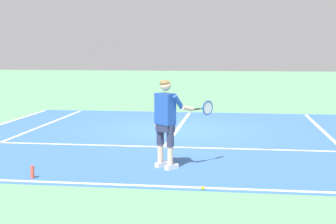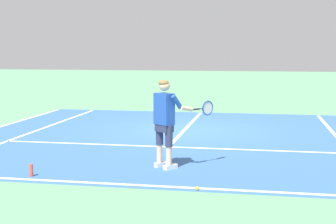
{
  "view_description": "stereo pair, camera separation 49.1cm",
  "coord_description": "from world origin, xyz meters",
  "views": [
    {
      "loc": [
        1.62,
        -13.93,
        2.28
      ],
      "look_at": [
        0.31,
        -4.27,
        1.05
      ],
      "focal_mm": 52.81,
      "sensor_mm": 36.0,
      "label": 1
    },
    {
      "loc": [
        2.1,
        -13.85,
        2.28
      ],
      "look_at": [
        0.31,
        -4.27,
        1.05
      ],
      "focal_mm": 52.81,
      "sensor_mm": 36.0,
      "label": 2
    }
  ],
  "objects": [
    {
      "name": "line_singles_right",
      "position": [
        4.12,
        -1.06,
        0.0
      ],
      "size": [
        0.1,
        9.76,
        0.01
      ],
      "primitive_type": "cube",
      "color": "white",
      "rests_on": "ground"
    },
    {
      "name": "court_inner_surface",
      "position": [
        0.0,
        -1.06,
        0.0
      ],
      "size": [
        10.98,
        10.16,
        0.0
      ],
      "primitive_type": "cube",
      "color": "#3866A8",
      "rests_on": "ground"
    },
    {
      "name": "tennis_player",
      "position": [
        0.33,
        -4.65,
        0.99
      ],
      "size": [
        1.12,
        0.81,
        1.71
      ],
      "color": "white",
      "rests_on": "ground"
    },
    {
      "name": "water_bottle",
      "position": [
        -1.94,
        -5.73,
        0.12
      ],
      "size": [
        0.07,
        0.07,
        0.23
      ],
      "primitive_type": "cylinder",
      "color": "#E04C38",
      "rests_on": "ground"
    },
    {
      "name": "line_baseline",
      "position": [
        0.0,
        -5.95,
        0.0
      ],
      "size": [
        10.98,
        0.1,
        0.01
      ],
      "primitive_type": "cube",
      "color": "white",
      "rests_on": "ground"
    },
    {
      "name": "tennis_ball_near_feet",
      "position": [
        1.13,
        -6.07,
        0.03
      ],
      "size": [
        0.07,
        0.07,
        0.07
      ],
      "primitive_type": "sphere",
      "color": "#CCE02D",
      "rests_on": "ground"
    },
    {
      "name": "ground_plane",
      "position": [
        0.0,
        0.0,
        0.0
      ],
      "size": [
        80.0,
        80.0,
        0.0
      ],
      "primitive_type": "plane",
      "color": "#609E70"
    },
    {
      "name": "line_service",
      "position": [
        0.0,
        -2.58,
        0.0
      ],
      "size": [
        8.23,
        0.1,
        0.01
      ],
      "primitive_type": "cube",
      "color": "white",
      "rests_on": "ground"
    },
    {
      "name": "line_centre_service",
      "position": [
        0.0,
        0.62,
        0.0
      ],
      "size": [
        0.1,
        6.4,
        0.01
      ],
      "primitive_type": "cube",
      "color": "white",
      "rests_on": "ground"
    },
    {
      "name": "line_singles_left",
      "position": [
        -4.12,
        -1.06,
        0.0
      ],
      "size": [
        0.1,
        9.76,
        0.01
      ],
      "primitive_type": "cube",
      "color": "white",
      "rests_on": "ground"
    }
  ]
}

